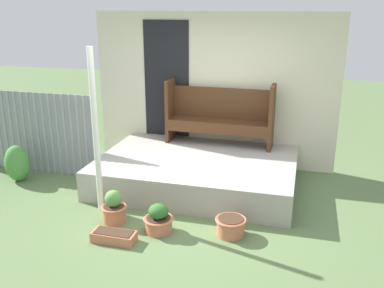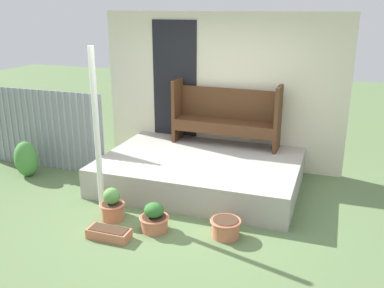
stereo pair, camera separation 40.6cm
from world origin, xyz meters
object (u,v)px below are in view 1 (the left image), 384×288
at_px(bench, 220,113).
at_px(flower_pot_middle, 159,220).
at_px(planter_box_rect, 114,237).
at_px(shrub_by_fence, 17,163).
at_px(flower_pot_left, 114,208).
at_px(flower_pot_right, 231,226).
at_px(support_post, 96,132).

relative_size(bench, flower_pot_middle, 4.77).
height_order(planter_box_rect, shrub_by_fence, shrub_by_fence).
height_order(flower_pot_left, flower_pot_right, flower_pot_left).
bearing_deg(bench, shrub_by_fence, -153.52).
bearing_deg(bench, flower_pot_right, -73.21).
xyz_separation_m(flower_pot_middle, shrub_by_fence, (-2.71, 0.95, 0.13)).
relative_size(flower_pot_middle, flower_pot_right, 0.98).
relative_size(bench, flower_pot_right, 4.68).
relative_size(bench, planter_box_rect, 3.42).
height_order(bench, shrub_by_fence, bench).
distance_m(support_post, flower_pot_middle, 1.41).
bearing_deg(bench, flower_pot_middle, -95.26).
relative_size(support_post, planter_box_rect, 4.21).
bearing_deg(support_post, shrub_by_fence, 161.84).
bearing_deg(support_post, flower_pot_right, -7.27).
distance_m(flower_pot_left, shrub_by_fence, 2.24).
relative_size(support_post, flower_pot_middle, 5.88).
bearing_deg(flower_pot_right, bench, 105.23).
bearing_deg(planter_box_rect, flower_pot_left, 114.12).
bearing_deg(flower_pot_left, planter_box_rect, -65.88).
bearing_deg(planter_box_rect, flower_pot_middle, 39.32).
distance_m(support_post, flower_pot_right, 2.11).
relative_size(flower_pot_middle, shrub_by_fence, 0.64).
bearing_deg(planter_box_rect, support_post, 125.95).
bearing_deg(flower_pot_left, shrub_by_fence, 157.36).
distance_m(flower_pot_left, flower_pot_right, 1.52).
relative_size(flower_pot_left, planter_box_rect, 0.84).
xyz_separation_m(support_post, flower_pot_middle, (0.98, -0.39, -0.94)).
bearing_deg(flower_pot_middle, shrub_by_fence, 160.60).
bearing_deg(flower_pot_middle, bench, 83.19).
relative_size(flower_pot_left, flower_pot_middle, 1.17).
bearing_deg(shrub_by_fence, flower_pot_left, -22.64).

